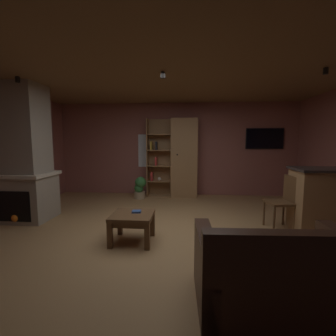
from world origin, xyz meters
TOP-DOWN VIEW (x-y plane):
  - floor at (0.00, 0.00)m, footprint 6.57×6.05m
  - wall_back at (0.00, 3.06)m, footprint 6.69×0.06m
  - ceiling at (0.00, 0.00)m, footprint 6.57×6.05m
  - window_pane_back at (-0.73, 3.02)m, footprint 0.67×0.01m
  - stone_fireplace at (-2.74, 0.59)m, footprint 0.96×0.84m
  - bookshelf_cabinet at (0.14, 2.78)m, footprint 1.36×0.41m
  - leather_couch at (1.15, -1.57)m, footprint 1.48×0.93m
  - coffee_table at (-0.48, -0.26)m, footprint 0.61×0.58m
  - table_book_0 at (-0.43, -0.19)m, footprint 0.14×0.11m
  - dining_chair at (2.00, 0.50)m, footprint 0.48×0.48m
  - potted_floor_plant at (-0.92, 2.42)m, footprint 0.33×0.33m
  - wall_mounted_tv at (2.39, 2.99)m, footprint 0.98×0.06m
  - track_light_spot_0 at (-2.37, 0.04)m, footprint 0.07×0.07m
  - track_light_spot_1 at (-0.04, -0.02)m, footprint 0.07×0.07m
  - track_light_spot_2 at (2.25, -0.03)m, footprint 0.07×0.07m

SIDE VIEW (x-z plane):
  - floor at x=0.00m, z-range -0.02..0.00m
  - potted_floor_plant at x=-0.92m, z-range 0.00..0.59m
  - leather_couch at x=1.15m, z-range -0.11..0.73m
  - coffee_table at x=-0.48m, z-range 0.13..0.56m
  - table_book_0 at x=-0.43m, z-range 0.43..0.46m
  - dining_chair at x=2.00m, z-range 0.07..0.99m
  - bookshelf_cabinet at x=0.14m, z-range -0.01..2.10m
  - stone_fireplace at x=-2.74m, z-range -0.12..2.43m
  - window_pane_back at x=-0.73m, z-range 0.78..1.70m
  - wall_back at x=0.00m, z-range 0.00..2.55m
  - wall_mounted_tv at x=2.39m, z-range 1.30..1.85m
  - track_light_spot_0 at x=-2.37m, z-range 2.44..2.53m
  - track_light_spot_1 at x=-0.04m, z-range 2.44..2.53m
  - track_light_spot_2 at x=2.25m, z-range 2.44..2.53m
  - ceiling at x=0.00m, z-range 2.55..2.57m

